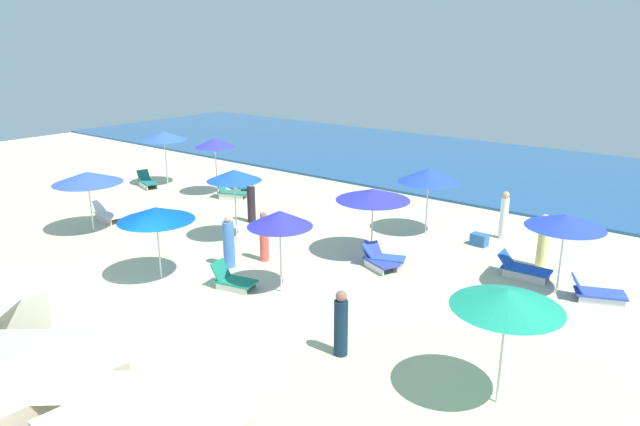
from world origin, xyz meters
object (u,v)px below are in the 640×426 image
Objects in this scene: lounge_chair_7_1 at (382,257)px; beachgoer_4 at (504,216)px; lounge_chair_6_0 at (108,214)px; umbrella_5 at (215,143)px; cooler_box_0 at (479,240)px; umbrella_4 at (280,219)px; umbrella_7 at (373,194)px; lounge_chair_5_0 at (231,192)px; beachgoer_1 at (229,244)px; umbrella_3 at (164,136)px; beachgoer_5 at (543,242)px; umbrella_1 at (156,214)px; lounge_chair_0_1 at (596,292)px; beachgoer_2 at (341,324)px; cabana_4 at (46,405)px; lounge_chair_7_0 at (379,260)px; lounge_chair_3_0 at (147,182)px; umbrella_8 at (234,175)px; beachgoer_3 at (264,238)px; beachgoer_0 at (251,202)px; lounge_chair_4_0 at (233,280)px; umbrella_9 at (507,299)px; umbrella_6 at (87,178)px; lounge_chair_0_0 at (523,269)px; umbrella_0 at (566,221)px; umbrella_2 at (429,175)px.

lounge_chair_7_1 is 0.83× the size of beachgoer_4.
umbrella_5 is at bearing -0.32° from lounge_chair_6_0.
cooler_box_0 is (12.69, 6.44, -0.07)m from lounge_chair_6_0.
umbrella_5 reaches higher than umbrella_4.
lounge_chair_5_0 is at bearing 167.24° from umbrella_7.
umbrella_3 is at bearing -160.74° from beachgoer_1.
umbrella_1 is at bearing 175.60° from beachgoer_5.
beachgoer_2 reaches higher than lounge_chair_0_1.
beachgoer_2 is at bearing -31.27° from umbrella_5.
lounge_chair_7_0 is (-0.51, 10.82, -0.99)m from cabana_4.
lounge_chair_3_0 is at bearing -113.89° from umbrella_3.
umbrella_8 is (5.24, -3.80, -0.03)m from umbrella_5.
lounge_chair_7_0 is (4.72, 4.75, -1.77)m from umbrella_1.
umbrella_5 is at bearing 96.82° from lounge_chair_7_0.
lounge_chair_0_1 is at bearing -54.50° from beachgoer_3.
umbrella_1 is 6.04m from beachgoer_0.
beachgoer_5 is at bearing 169.60° from cooler_box_0.
cabana_4 is 9.07m from beachgoer_1.
lounge_chair_7_1 is 0.88× the size of beachgoer_3.
beachgoer_3 is at bearing 10.25° from beachgoer_0.
beachgoer_1 is at bearing -49.10° from umbrella_8.
umbrella_1 is 10.89m from cooler_box_0.
lounge_chair_6_0 is 7.31m from beachgoer_1.
umbrella_9 reaches higher than lounge_chair_4_0.
beachgoer_5 is (3.97, 3.01, 0.56)m from lounge_chair_7_1.
umbrella_6 is (-16.31, -5.32, 1.83)m from lounge_chair_0_1.
cabana_4 is 7.87m from umbrella_4.
beachgoer_0 is (7.47, -1.68, -1.64)m from umbrella_3.
lounge_chair_0_0 is at bearing 145.57° from cooler_box_0.
lounge_chair_5_0 is 1.06× the size of lounge_chair_7_0.
umbrella_1 is 1.55× the size of lounge_chair_7_1.
beachgoer_2 is at bearing -135.08° from lounge_chair_7_0.
beachgoer_1 reaches higher than beachgoer_0.
lounge_chair_5_0 reaches higher than lounge_chair_4_0.
beachgoer_1 is (-2.99, -3.59, -1.33)m from umbrella_7.
beachgoer_1 is at bearing 57.17° from cooler_box_0.
umbrella_3 is 1.78× the size of lounge_chair_3_0.
umbrella_8 is 1.58× the size of beachgoer_3.
umbrella_3 reaches higher than lounge_chair_3_0.
umbrella_2 reaches higher than umbrella_0.
lounge_chair_7_1 is at bearing -80.11° from lounge_chair_3_0.
umbrella_8 reaches higher than umbrella_1.
umbrella_1 is 3.96× the size of cooler_box_0.
cabana_4 is at bearing -42.80° from umbrella_3.
beachgoer_5 is at bearing 27.53° from umbrella_7.
umbrella_4 is 8.38m from beachgoer_5.
umbrella_5 is 17.78m from umbrella_9.
lounge_chair_7_1 is (0.77, -0.54, -1.82)m from umbrella_7.
umbrella_3 is at bearing 172.17° from umbrella_7.
lounge_chair_6_0 is at bearing -135.14° from beachgoer_1.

